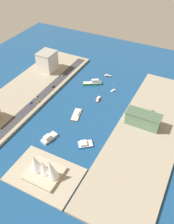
{
  "coord_description": "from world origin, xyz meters",
  "views": [
    {
      "loc": [
        -112.52,
        202.53,
        197.79
      ],
      "look_at": [
        -9.74,
        2.2,
        5.88
      ],
      "focal_mm": 39.78,
      "sensor_mm": 36.0,
      "label": 1
    }
  ],
  "objects": [
    {
      "name": "taxi_yellow_cab",
      "position": [
        55.17,
        9.51,
        4.1
      ],
      "size": [
        2.16,
        4.48,
        1.7
      ],
      "color": "black",
      "rests_on": "road_strip"
    },
    {
      "name": "hatchback_blue",
      "position": [
        62.64,
        16.76,
        4.02
      ],
      "size": [
        1.92,
        4.86,
        1.5
      ],
      "color": "black",
      "rests_on": "road_strip"
    },
    {
      "name": "catamaran_blue",
      "position": [
        -29.25,
        45.1,
        1.52
      ],
      "size": [
        18.35,
        17.32,
        4.09
      ],
      "color": "blue",
      "rests_on": "ground_plane"
    },
    {
      "name": "traffic_light_waterfront",
      "position": [
        52.54,
        26.65,
        7.47
      ],
      "size": [
        0.36,
        0.36,
        6.5
      ],
      "color": "black",
      "rests_on": "quay_east"
    },
    {
      "name": "van_white",
      "position": [
        63.6,
        2.72,
        4.03
      ],
      "size": [
        1.91,
        4.5,
        1.53
      ],
      "color": "black",
      "rests_on": "road_strip"
    },
    {
      "name": "quay_west",
      "position": [
        -83.71,
        0.0,
        1.56
      ],
      "size": [
        70.0,
        240.0,
        3.13
      ],
      "primitive_type": "cube",
      "color": "#9E937F",
      "rests_on": "ground_plane"
    },
    {
      "name": "ground_plane",
      "position": [
        0.0,
        0.0,
        0.0
      ],
      "size": [
        440.0,
        440.0,
        0.0
      ],
      "primitive_type": "plane",
      "color": "navy"
    },
    {
      "name": "tugboat_red",
      "position": [
        -8.13,
        -32.62,
        1.27
      ],
      "size": [
        5.37,
        13.74,
        3.7
      ],
      "color": "red",
      "rests_on": "ground_plane"
    },
    {
      "name": "park_tree_cluster",
      "position": [
        -81.29,
        -27.21,
        8.24
      ],
      "size": [
        10.1,
        14.12,
        7.93
      ],
      "color": "brown",
      "rests_on": "quay_west"
    },
    {
      "name": "sedan_silver",
      "position": [
        61.39,
        -58.54,
        4.05
      ],
      "size": [
        1.85,
        5.08,
        1.59
      ],
      "color": "black",
      "rests_on": "road_strip"
    },
    {
      "name": "patrol_launch_navy",
      "position": [
        3.5,
        -90.42,
        1.01
      ],
      "size": [
        11.91,
        6.73,
        2.97
      ],
      "color": "#1E284C",
      "rests_on": "ground_plane"
    },
    {
      "name": "sailboat_small_white",
      "position": [
        -18.41,
        -59.77,
        1.0
      ],
      "size": [
        6.23,
        8.01,
        12.93
      ],
      "color": "white",
      "rests_on": "ground_plane"
    },
    {
      "name": "opera_landmark",
      "position": [
        -13.07,
        96.63,
        10.59
      ],
      "size": [
        32.43,
        29.39,
        24.23
      ],
      "color": "#BCAD93",
      "rests_on": "peninsula_point"
    },
    {
      "name": "road_strip",
      "position": [
        59.47,
        0.0,
        3.2
      ],
      "size": [
        12.11,
        228.0,
        0.15
      ],
      "primitive_type": "cube",
      "color": "#38383D",
      "rests_on": "quay_east"
    },
    {
      "name": "terminal_long_green",
      "position": [
        -74.3,
        -10.11,
        11.1
      ],
      "size": [
        39.36,
        16.64,
        15.9
      ],
      "color": "slate",
      "rests_on": "quay_west"
    },
    {
      "name": "suv_black",
      "position": [
        56.97,
        -26.67,
        4.05
      ],
      "size": [
        1.95,
        4.47,
        1.57
      ],
      "color": "black",
      "rests_on": "road_strip"
    },
    {
      "name": "hotel_broad_white",
      "position": [
        89.25,
        -62.02,
        17.52
      ],
      "size": [
        22.99,
        26.6,
        28.72
      ],
      "color": "silver",
      "rests_on": "quay_east"
    },
    {
      "name": "quay_east",
      "position": [
        83.71,
        0.0,
        1.56
      ],
      "size": [
        70.0,
        240.0,
        3.13
      ],
      "primitive_type": "cube",
      "color": "#9E937F",
      "rests_on": "ground_plane"
    },
    {
      "name": "barge_flat_brown",
      "position": [
        2.4,
        6.28,
        1.02
      ],
      "size": [
        14.15,
        24.52,
        2.77
      ],
      "color": "brown",
      "rests_on": "ground_plane"
    },
    {
      "name": "peninsula_point",
      "position": [
        -13.36,
        96.63,
        1.0
      ],
      "size": [
        66.7,
        46.89,
        2.0
      ],
      "primitive_type": "cube",
      "color": "#A89E89",
      "rests_on": "ground_plane"
    },
    {
      "name": "ferry_green_doubledeck",
      "position": [
        13.89,
        -61.78,
        2.49
      ],
      "size": [
        26.68,
        19.21,
        7.62
      ],
      "color": "#2D8C4C",
      "rests_on": "ground_plane"
    },
    {
      "name": "ferry_white_commuter",
      "position": [
        9.37,
        55.41,
        2.25
      ],
      "size": [
        11.83,
        21.48,
        6.68
      ],
      "color": "silver",
      "rests_on": "ground_plane"
    }
  ]
}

